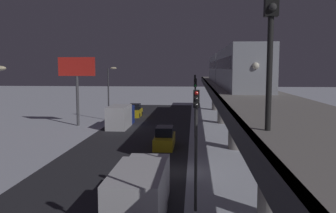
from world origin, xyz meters
The scene contains 14 objects.
ground_plane centered at (0.00, 0.00, 0.00)m, with size 240.00×240.00×0.00m, color silver.
avenue_asphalt centered at (4.51, 0.00, 0.00)m, with size 11.00×93.62×0.01m, color #28282D.
elevated_railway centered at (-5.28, 0.00, 5.01)m, with size 5.00×93.62×5.79m.
subway_train centered at (-5.37, -16.19, 7.57)m, with size 2.94×36.87×3.40m.
rail_signal centered at (-3.52, 15.36, 8.51)m, with size 0.36×0.41×4.00m.
sedan_yellow centered at (7.71, -29.40, 0.78)m, with size 1.91×4.07×1.97m.
sedan_yellow_2 centered at (1.31, -8.07, 0.80)m, with size 1.80×4.69×1.97m.
box_truck centered at (7.91, -19.46, 1.35)m, with size 2.40×7.40×2.80m.
delivery_van centered at (1.11, 8.32, 1.35)m, with size 2.40×7.40×2.80m.
traffic_light_near centered at (-1.59, 7.10, 4.20)m, with size 0.32×0.44×6.40m.
traffic_light_mid centered at (-1.59, -13.12, 4.20)m, with size 0.32×0.44×6.40m.
traffic_light_far centered at (-1.59, -33.34, 4.20)m, with size 0.32×0.44×6.40m.
commercial_billboard centered at (13.67, -19.95, 6.83)m, with size 4.80×0.36×8.90m.
street_lamp_far centered at (10.58, -25.00, 4.81)m, with size 1.35×0.44×7.65m.
Camera 1 is at (-1.48, 25.29, 7.51)m, focal length 38.15 mm.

